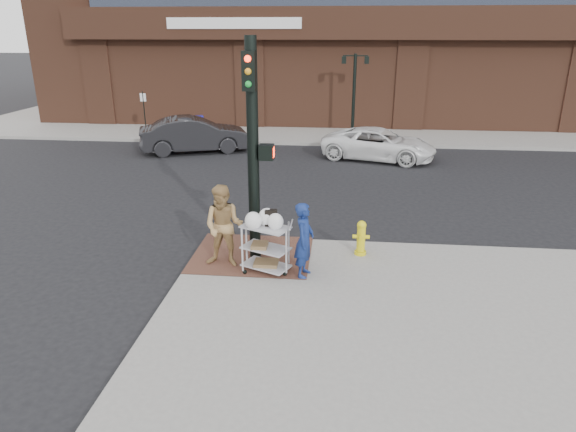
# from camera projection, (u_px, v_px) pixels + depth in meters

# --- Properties ---
(ground) EXTENTS (220.00, 220.00, 0.00)m
(ground) POSITION_uv_depth(u_px,v_px,m) (272.00, 278.00, 11.51)
(ground) COLOR black
(ground) RESTS_ON ground
(sidewalk_far) EXTENTS (65.00, 36.00, 0.15)m
(sidewalk_far) POSITION_uv_depth(u_px,v_px,m) (484.00, 99.00, 40.17)
(sidewalk_far) COLOR gray
(sidewalk_far) RESTS_ON ground
(brick_curb_ramp) EXTENTS (2.80, 2.40, 0.01)m
(brick_curb_ramp) POSITION_uv_depth(u_px,v_px,m) (252.00, 254.00, 12.36)
(brick_curb_ramp) COLOR brown
(brick_curb_ramp) RESTS_ON sidewalk_near
(lamp_post) EXTENTS (1.32, 0.22, 4.00)m
(lamp_post) POSITION_uv_depth(u_px,v_px,m) (354.00, 86.00, 25.37)
(lamp_post) COLOR black
(lamp_post) RESTS_ON sidewalk_far
(parking_sign) EXTENTS (0.05, 0.05, 2.20)m
(parking_sign) POSITION_uv_depth(u_px,v_px,m) (144.00, 113.00, 25.92)
(parking_sign) COLOR black
(parking_sign) RESTS_ON sidewalk_far
(traffic_signal_pole) EXTENTS (0.61, 0.51, 5.00)m
(traffic_signal_pole) POSITION_uv_depth(u_px,v_px,m) (254.00, 146.00, 11.31)
(traffic_signal_pole) COLOR black
(traffic_signal_pole) RESTS_ON sidewalk_near
(woman_blue) EXTENTS (0.50, 0.67, 1.68)m
(woman_blue) POSITION_uv_depth(u_px,v_px,m) (304.00, 240.00, 11.04)
(woman_blue) COLOR navy
(woman_blue) RESTS_ON sidewalk_near
(pedestrian_tan) EXTENTS (0.98, 0.80, 1.90)m
(pedestrian_tan) POSITION_uv_depth(u_px,v_px,m) (224.00, 226.00, 11.50)
(pedestrian_tan) COLOR #A7824E
(pedestrian_tan) RESTS_ON sidewalk_near
(sedan_dark) EXTENTS (5.11, 3.22, 1.59)m
(sedan_dark) POSITION_uv_depth(u_px,v_px,m) (195.00, 135.00, 23.07)
(sedan_dark) COLOR black
(sedan_dark) RESTS_ON ground
(minivan_white) EXTENTS (5.18, 3.41, 1.32)m
(minivan_white) POSITION_uv_depth(u_px,v_px,m) (379.00, 144.00, 21.80)
(minivan_white) COLOR white
(minivan_white) RESTS_ON ground
(utility_cart) EXTENTS (1.18, 0.94, 1.44)m
(utility_cart) POSITION_uv_depth(u_px,v_px,m) (266.00, 244.00, 11.33)
(utility_cart) COLOR #ACABB1
(utility_cart) RESTS_ON sidewalk_near
(fire_hydrant) EXTENTS (0.40, 0.28, 0.86)m
(fire_hydrant) POSITION_uv_depth(u_px,v_px,m) (361.00, 237.00, 12.24)
(fire_hydrant) COLOR yellow
(fire_hydrant) RESTS_ON sidewalk_near
(newsbox_red) EXTENTS (0.44, 0.41, 1.01)m
(newsbox_red) POSITION_uv_depth(u_px,v_px,m) (189.00, 126.00, 26.00)
(newsbox_red) COLOR red
(newsbox_red) RESTS_ON sidewalk_far
(newsbox_blue) EXTENTS (0.51, 0.48, 0.95)m
(newsbox_blue) POSITION_uv_depth(u_px,v_px,m) (200.00, 125.00, 26.37)
(newsbox_blue) COLOR #181B9F
(newsbox_blue) RESTS_ON sidewalk_far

